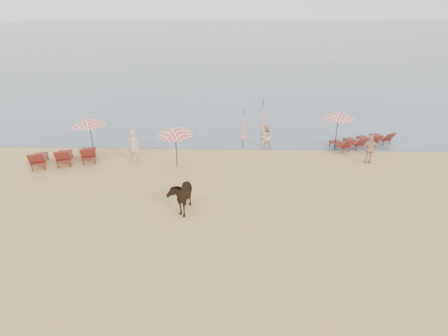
{
  "coord_description": "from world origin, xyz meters",
  "views": [
    {
      "loc": [
        0.52,
        -10.3,
        8.11
      ],
      "look_at": [
        0.0,
        5.0,
        1.1
      ],
      "focal_mm": 30.0,
      "sensor_mm": 36.0,
      "label": 1
    }
  ],
  "objects_px": {
    "lounger_cluster_right": "(363,141)",
    "umbrella_closed_left": "(262,116)",
    "umbrella_open_left_a": "(89,122)",
    "umbrella_open_left_b": "(175,130)",
    "umbrella_open_right": "(339,115)",
    "lounger_cluster_left": "(64,156)",
    "beachgoer_right_a": "(266,137)",
    "beachgoer_left": "(134,146)",
    "beachgoer_right_b": "(370,149)",
    "umbrella_closed_right": "(243,125)",
    "cow": "(181,194)"
  },
  "relations": [
    {
      "from": "lounger_cluster_left",
      "to": "beachgoer_left",
      "type": "height_order",
      "value": "beachgoer_left"
    },
    {
      "from": "umbrella_closed_left",
      "to": "beachgoer_right_a",
      "type": "bearing_deg",
      "value": -84.64
    },
    {
      "from": "umbrella_closed_left",
      "to": "umbrella_closed_right",
      "type": "height_order",
      "value": "umbrella_closed_left"
    },
    {
      "from": "lounger_cluster_right",
      "to": "umbrella_open_left_b",
      "type": "xyz_separation_m",
      "value": [
        -10.58,
        -3.21,
        1.6
      ]
    },
    {
      "from": "lounger_cluster_left",
      "to": "beachgoer_right_b",
      "type": "xyz_separation_m",
      "value": [
        16.16,
        0.72,
        0.29
      ]
    },
    {
      "from": "umbrella_closed_right",
      "to": "beachgoer_right_a",
      "type": "bearing_deg",
      "value": -4.45
    },
    {
      "from": "lounger_cluster_left",
      "to": "umbrella_open_left_b",
      "type": "distance_m",
      "value": 6.18
    },
    {
      "from": "umbrella_open_left_a",
      "to": "beachgoer_right_b",
      "type": "height_order",
      "value": "umbrella_open_left_a"
    },
    {
      "from": "beachgoer_left",
      "to": "beachgoer_right_b",
      "type": "bearing_deg",
      "value": -177.07
    },
    {
      "from": "umbrella_closed_right",
      "to": "umbrella_closed_left",
      "type": "bearing_deg",
      "value": 47.37
    },
    {
      "from": "lounger_cluster_right",
      "to": "umbrella_closed_left",
      "type": "xyz_separation_m",
      "value": [
        -5.92,
        0.91,
        1.16
      ]
    },
    {
      "from": "umbrella_open_left_b",
      "to": "umbrella_closed_right",
      "type": "distance_m",
      "value": 4.52
    },
    {
      "from": "umbrella_open_right",
      "to": "umbrella_closed_left",
      "type": "height_order",
      "value": "umbrella_closed_left"
    },
    {
      "from": "umbrella_open_right",
      "to": "beachgoer_left",
      "type": "height_order",
      "value": "umbrella_open_right"
    },
    {
      "from": "lounger_cluster_right",
      "to": "umbrella_open_left_b",
      "type": "height_order",
      "value": "umbrella_open_left_b"
    },
    {
      "from": "beachgoer_left",
      "to": "beachgoer_right_a",
      "type": "distance_m",
      "value": 7.48
    },
    {
      "from": "umbrella_open_left_b",
      "to": "umbrella_closed_left",
      "type": "relative_size",
      "value": 0.91
    },
    {
      "from": "umbrella_open_left_b",
      "to": "umbrella_closed_left",
      "type": "xyz_separation_m",
      "value": [
        4.66,
        4.12,
        -0.44
      ]
    },
    {
      "from": "lounger_cluster_left",
      "to": "umbrella_open_left_a",
      "type": "height_order",
      "value": "umbrella_open_left_a"
    },
    {
      "from": "umbrella_open_left_a",
      "to": "beachgoer_right_b",
      "type": "xyz_separation_m",
      "value": [
        15.18,
        -0.84,
        -1.11
      ]
    },
    {
      "from": "lounger_cluster_right",
      "to": "beachgoer_right_a",
      "type": "relative_size",
      "value": 2.66
    },
    {
      "from": "umbrella_closed_right",
      "to": "beachgoer_left",
      "type": "distance_m",
      "value": 6.3
    },
    {
      "from": "umbrella_open_right",
      "to": "beachgoer_right_a",
      "type": "height_order",
      "value": "umbrella_open_right"
    },
    {
      "from": "lounger_cluster_left",
      "to": "beachgoer_right_b",
      "type": "bearing_deg",
      "value": -17.12
    },
    {
      "from": "beachgoer_left",
      "to": "beachgoer_right_b",
      "type": "xyz_separation_m",
      "value": [
        12.52,
        0.31,
        -0.13
      ]
    },
    {
      "from": "cow",
      "to": "beachgoer_right_b",
      "type": "xyz_separation_m",
      "value": [
        9.33,
        5.17,
        0.04
      ]
    },
    {
      "from": "umbrella_open_left_a",
      "to": "umbrella_closed_left",
      "type": "height_order",
      "value": "umbrella_closed_left"
    },
    {
      "from": "beachgoer_right_b",
      "to": "beachgoer_right_a",
      "type": "bearing_deg",
      "value": -19.01
    },
    {
      "from": "umbrella_open_left_b",
      "to": "beachgoer_right_b",
      "type": "distance_m",
      "value": 10.27
    },
    {
      "from": "lounger_cluster_left",
      "to": "lounger_cluster_right",
      "type": "bearing_deg",
      "value": -9.02
    },
    {
      "from": "umbrella_open_left_a",
      "to": "umbrella_closed_right",
      "type": "distance_m",
      "value": 8.58
    },
    {
      "from": "umbrella_open_left_a",
      "to": "umbrella_open_left_b",
      "type": "xyz_separation_m",
      "value": [
        5.01,
        -1.64,
        0.11
      ]
    },
    {
      "from": "lounger_cluster_right",
      "to": "beachgoer_left",
      "type": "distance_m",
      "value": 13.22
    },
    {
      "from": "beachgoer_right_a",
      "to": "beachgoer_left",
      "type": "bearing_deg",
      "value": -3.97
    },
    {
      "from": "umbrella_open_left_b",
      "to": "umbrella_open_right",
      "type": "distance_m",
      "value": 9.39
    },
    {
      "from": "umbrella_open_left_b",
      "to": "umbrella_closed_right",
      "type": "xyz_separation_m",
      "value": [
        3.48,
        2.83,
        -0.57
      ]
    },
    {
      "from": "lounger_cluster_left",
      "to": "umbrella_open_left_a",
      "type": "bearing_deg",
      "value": 38.03
    },
    {
      "from": "lounger_cluster_right",
      "to": "umbrella_closed_left",
      "type": "relative_size",
      "value": 1.55
    },
    {
      "from": "beachgoer_left",
      "to": "beachgoer_right_b",
      "type": "distance_m",
      "value": 12.52
    },
    {
      "from": "beachgoer_left",
      "to": "beachgoer_right_b",
      "type": "height_order",
      "value": "beachgoer_left"
    },
    {
      "from": "umbrella_open_right",
      "to": "umbrella_closed_left",
      "type": "bearing_deg",
      "value": 172.43
    },
    {
      "from": "lounger_cluster_left",
      "to": "beachgoer_right_a",
      "type": "xyz_separation_m",
      "value": [
        10.79,
        2.64,
        0.25
      ]
    },
    {
      "from": "lounger_cluster_left",
      "to": "lounger_cluster_right",
      "type": "height_order",
      "value": "lounger_cluster_left"
    },
    {
      "from": "umbrella_open_left_b",
      "to": "lounger_cluster_right",
      "type": "bearing_deg",
      "value": 18.47
    },
    {
      "from": "lounger_cluster_right",
      "to": "beachgoer_right_b",
      "type": "height_order",
      "value": "beachgoer_right_b"
    },
    {
      "from": "beachgoer_right_a",
      "to": "beachgoer_right_b",
      "type": "xyz_separation_m",
      "value": [
        5.38,
        -1.92,
        0.04
      ]
    },
    {
      "from": "lounger_cluster_left",
      "to": "beachgoer_right_a",
      "type": "height_order",
      "value": "beachgoer_right_a"
    },
    {
      "from": "beachgoer_left",
      "to": "lounger_cluster_left",
      "type": "bearing_deg",
      "value": 7.94
    },
    {
      "from": "umbrella_closed_left",
      "to": "umbrella_closed_right",
      "type": "xyz_separation_m",
      "value": [
        -1.18,
        -1.29,
        -0.13
      ]
    },
    {
      "from": "umbrella_closed_right",
      "to": "beachgoer_right_b",
      "type": "xyz_separation_m",
      "value": [
        6.69,
        -2.02,
        -0.65
      ]
    }
  ]
}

